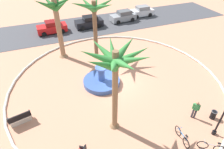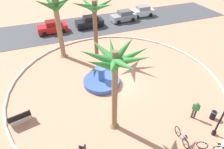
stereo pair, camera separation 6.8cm
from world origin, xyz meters
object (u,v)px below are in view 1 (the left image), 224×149
object	(u,v)px
palm_tree_mid_plaza	(94,14)
bicycle_red_frame	(211,147)
palm_tree_by_curb	(116,66)
bicycle_by_lamppost	(182,137)
trash_bin	(213,115)
fountain	(102,81)
parked_car_rightmost	(141,11)
parked_car_second	(89,22)
parked_car_leftmost	(52,27)
palm_tree_near_fountain	(57,16)
bench_west	(20,119)
person_cyclist_helmet	(196,109)
parked_car_third	(123,16)

from	to	relation	value
palm_tree_mid_plaza	bicycle_red_frame	bearing A→B (deg)	-76.42
palm_tree_by_curb	bicycle_by_lamppost	world-z (taller)	palm_tree_by_curb
bicycle_by_lamppost	trash_bin	bearing A→B (deg)	12.27
fountain	parked_car_rightmost	world-z (taller)	fountain
palm_tree_by_curb	parked_car_rightmost	bearing A→B (deg)	57.17
palm_tree_mid_plaza	parked_car_second	world-z (taller)	palm_tree_mid_plaza
palm_tree_by_curb	parked_car_leftmost	xyz separation A→B (m)	(-2.08, 18.22, -4.57)
palm_tree_near_fountain	bicycle_by_lamppost	world-z (taller)	palm_tree_near_fountain
bench_west	parked_car_second	world-z (taller)	parked_car_second
palm_tree_by_curb	person_cyclist_helmet	xyz separation A→B (m)	(5.88, -1.42, -4.42)
palm_tree_near_fountain	parked_car_leftmost	xyz separation A→B (m)	(-0.27, 6.98, -3.92)
palm_tree_near_fountain	bicycle_by_lamppost	bearing A→B (deg)	-68.18
palm_tree_near_fountain	trash_bin	distance (m)	16.62
person_cyclist_helmet	parked_car_rightmost	world-z (taller)	parked_car_rightmost
palm_tree_near_fountain	palm_tree_by_curb	world-z (taller)	palm_tree_near_fountain
parked_car_leftmost	bench_west	bearing A→B (deg)	-105.70
parked_car_second	palm_tree_mid_plaza	bearing A→B (deg)	-100.46
palm_tree_by_curb	parked_car_leftmost	world-z (taller)	palm_tree_by_curb
person_cyclist_helmet	parked_car_leftmost	distance (m)	21.19
palm_tree_mid_plaza	bicycle_by_lamppost	world-z (taller)	palm_tree_mid_plaza
palm_tree_near_fountain	parked_car_third	world-z (taller)	palm_tree_near_fountain
palm_tree_by_curb	parked_car_second	bearing A→B (deg)	79.90
bench_west	parked_car_third	size ratio (longest dim) A/B	0.41
trash_bin	parked_car_leftmost	size ratio (longest dim) A/B	0.18
fountain	bicycle_by_lamppost	bearing A→B (deg)	-68.24
palm_tree_near_fountain	parked_car_third	xyz separation A→B (m)	(10.69, 7.34, -3.92)
person_cyclist_helmet	palm_tree_by_curb	bearing A→B (deg)	166.46
fountain	palm_tree_mid_plaza	distance (m)	6.75
palm_tree_by_curb	parked_car_third	bearing A→B (deg)	64.48
bench_west	bicycle_by_lamppost	world-z (taller)	bench_west
parked_car_leftmost	parked_car_second	bearing A→B (deg)	-0.29
bench_west	parked_car_rightmost	bearing A→B (deg)	41.28
palm_tree_near_fountain	palm_tree_mid_plaza	distance (m)	3.80
person_cyclist_helmet	parked_car_rightmost	size ratio (longest dim) A/B	0.41
bicycle_red_frame	parked_car_rightmost	distance (m)	24.78
parked_car_second	parked_car_third	world-z (taller)	same
parked_car_second	palm_tree_near_fountain	bearing A→B (deg)	-126.06
person_cyclist_helmet	parked_car_third	xyz separation A→B (m)	(2.99, 19.99, -0.15)
parked_car_leftmost	fountain	bearing A→B (deg)	-78.16
person_cyclist_helmet	parked_car_second	size ratio (longest dim) A/B	0.41
palm_tree_mid_plaza	bicycle_by_lamppost	bearing A→B (deg)	-80.54
palm_tree_by_curb	palm_tree_near_fountain	bearing A→B (deg)	99.19
palm_tree_near_fountain	bicycle_red_frame	bearing A→B (deg)	-65.86
fountain	parked_car_third	xyz separation A→B (m)	(8.19, 13.55, 0.49)
bench_west	person_cyclist_helmet	xyz separation A→B (m)	(12.29, -4.26, 0.58)
palm_tree_near_fountain	bench_west	size ratio (longest dim) A/B	4.00
bicycle_red_frame	parked_car_second	distance (m)	22.33
bicycle_by_lamppost	parked_car_third	size ratio (longest dim) A/B	0.42
bicycle_red_frame	parked_car_third	size ratio (longest dim) A/B	0.33
trash_bin	parked_car_second	distance (m)	20.59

